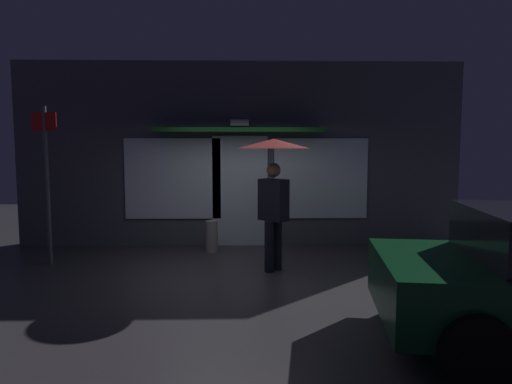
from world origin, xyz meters
name	(u,v)px	position (x,y,z in m)	size (l,w,h in m)	color
ground_plane	(239,275)	(0.00, 0.00, 0.00)	(18.00, 18.00, 0.00)	#38353A
building_facade	(240,155)	(0.00, 2.34, 1.82)	(8.85, 1.00, 3.66)	#4C4C56
person_with_umbrella	(274,170)	(0.55, 0.24, 1.62)	(1.14, 1.14, 2.11)	black
street_sign_post	(47,176)	(-3.19, 0.73, 1.49)	(0.40, 0.07, 2.65)	#595B60
sidewalk_bollard	(212,236)	(-0.53, 1.57, 0.30)	(0.23, 0.23, 0.60)	#9E998E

